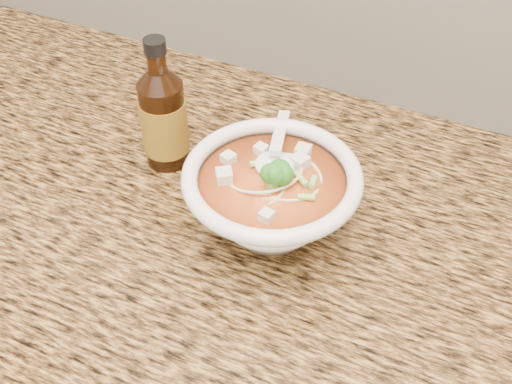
% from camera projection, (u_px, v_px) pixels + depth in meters
% --- Properties ---
extents(counter_slab, '(4.00, 0.68, 0.04)m').
position_uv_depth(counter_slab, '(335.00, 261.00, 0.77)').
color(counter_slab, '#A3763B').
rests_on(counter_slab, cabinet).
extents(soup_bowl, '(0.21, 0.23, 0.11)m').
position_uv_depth(soup_bowl, '(272.00, 200.00, 0.74)').
color(soup_bowl, white).
rests_on(soup_bowl, counter_slab).
extents(hot_sauce_bottle, '(0.08, 0.08, 0.18)m').
position_uv_depth(hot_sauce_bottle, '(164.00, 118.00, 0.82)').
color(hot_sauce_bottle, '#351807').
rests_on(hot_sauce_bottle, counter_slab).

